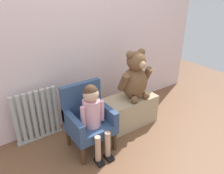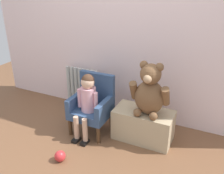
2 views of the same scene
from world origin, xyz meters
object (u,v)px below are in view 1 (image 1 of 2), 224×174
at_px(large_teddy_bear, 135,78).
at_px(radiator, 37,116).
at_px(child_armchair, 88,118).
at_px(low_bench, 129,110).
at_px(child_figure, 93,111).

bearing_deg(large_teddy_bear, radiator, 160.97).
bearing_deg(large_teddy_bear, child_armchair, -175.34).
height_order(radiator, low_bench, radiator).
distance_m(child_figure, low_bench, 0.70).
bearing_deg(low_bench, large_teddy_bear, -21.63).
height_order(radiator, large_teddy_bear, large_teddy_bear).
xyz_separation_m(child_armchair, child_figure, (-0.00, -0.11, 0.15)).
bearing_deg(radiator, low_bench, -18.88).
relative_size(child_armchair, child_figure, 0.93).
bearing_deg(radiator, child_armchair, -46.30).
height_order(child_figure, large_teddy_bear, large_teddy_bear).
bearing_deg(child_figure, low_bench, 17.28).
bearing_deg(child_figure, child_armchair, 90.00).
bearing_deg(low_bench, child_armchair, -172.89).
relative_size(child_armchair, large_teddy_bear, 1.19).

